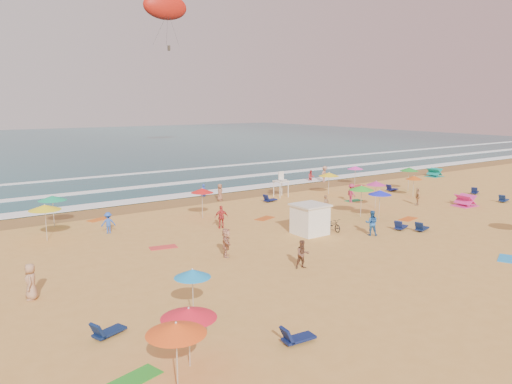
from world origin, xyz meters
TOP-DOWN VIEW (x-y plane):
  - ground at (0.00, 0.00)m, footprint 220.00×220.00m
  - ocean at (0.00, 84.00)m, footprint 220.00×140.00m
  - wet_sand at (0.00, 12.50)m, footprint 220.00×220.00m
  - surf_foam at (0.00, 21.32)m, footprint 200.00×18.70m
  - cabana at (-0.95, -2.83)m, footprint 2.00×2.00m
  - cabana_roof at (-0.95, -2.83)m, footprint 2.20×2.20m
  - bicycle at (0.95, -3.13)m, footprint 0.78×1.78m
  - lifeguard_stand at (5.90, 9.24)m, footprint 1.20×1.20m
  - beach_umbrellas at (0.26, -0.71)m, footprint 37.79×27.24m
  - loungers at (5.90, -3.65)m, footprint 41.89×23.29m
  - towels at (-4.69, -1.42)m, footprint 41.94×25.05m
  - popup_tents at (23.18, 2.74)m, footprint 15.22×14.23m
  - beachgoers at (-0.98, 3.83)m, footprint 39.43×23.66m
  - parasail at (15.61, 54.52)m, footprint 8.09×2.83m

SIDE VIEW (x-z plane):
  - ground at x=0.00m, z-range 0.00..0.00m
  - ocean at x=0.00m, z-range -0.09..0.09m
  - wet_sand at x=0.00m, z-range 0.01..0.01m
  - towels at x=-4.69m, z-range 0.00..0.03m
  - surf_foam at x=0.00m, z-range 0.08..0.12m
  - loungers at x=5.90m, z-range 0.00..0.34m
  - bicycle at x=0.95m, z-range 0.00..0.91m
  - popup_tents at x=23.18m, z-range 0.00..1.20m
  - beachgoers at x=-0.98m, z-range -0.24..1.90m
  - cabana at x=-0.95m, z-range 0.00..2.00m
  - lifeguard_stand at x=5.90m, z-range 0.00..2.10m
  - cabana_roof at x=-0.95m, z-range 2.00..2.12m
  - beach_umbrellas at x=0.26m, z-range 1.74..2.55m
  - parasail at x=15.61m, z-range 20.44..30.12m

